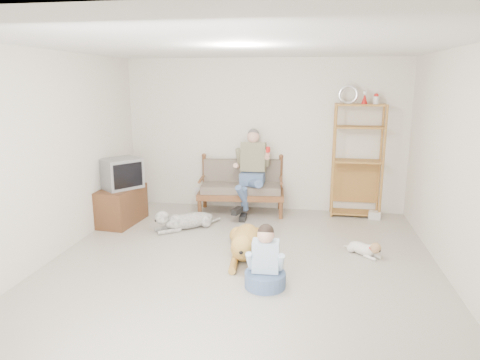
% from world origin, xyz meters
% --- Properties ---
extents(floor, '(5.50, 5.50, 0.00)m').
position_xyz_m(floor, '(0.00, 0.00, 0.00)').
color(floor, beige).
rests_on(floor, ground).
extents(ceiling, '(5.50, 5.50, 0.00)m').
position_xyz_m(ceiling, '(0.00, 0.00, 2.70)').
color(ceiling, silver).
rests_on(ceiling, ground).
extents(wall_back, '(5.00, 0.00, 5.00)m').
position_xyz_m(wall_back, '(0.00, 2.75, 1.35)').
color(wall_back, beige).
rests_on(wall_back, ground).
extents(wall_front, '(5.00, 0.00, 5.00)m').
position_xyz_m(wall_front, '(0.00, -2.75, 1.35)').
color(wall_front, beige).
rests_on(wall_front, ground).
extents(wall_left, '(0.00, 5.50, 5.50)m').
position_xyz_m(wall_left, '(-2.50, 0.00, 1.35)').
color(wall_left, beige).
rests_on(wall_left, ground).
extents(wall_right, '(0.00, 5.50, 5.50)m').
position_xyz_m(wall_right, '(2.50, 0.00, 1.35)').
color(wall_right, beige).
rests_on(wall_right, ground).
extents(loveseat, '(1.56, 0.83, 0.95)m').
position_xyz_m(loveseat, '(-0.36, 2.44, 0.49)').
color(loveseat, brown).
rests_on(loveseat, ground).
extents(man, '(0.57, 0.81, 1.32)m').
position_xyz_m(man, '(-0.18, 2.24, 0.69)').
color(man, slate).
rests_on(man, loveseat).
extents(etagere, '(0.86, 0.38, 2.25)m').
position_xyz_m(etagere, '(1.63, 2.55, 0.99)').
color(etagere, '#AB7A35').
rests_on(etagere, ground).
extents(book_stack, '(0.23, 0.19, 0.13)m').
position_xyz_m(book_stack, '(1.96, 2.40, 0.06)').
color(book_stack, white).
rests_on(book_stack, ground).
extents(tv_stand, '(0.59, 0.95, 0.60)m').
position_xyz_m(tv_stand, '(-2.23, 1.50, 0.30)').
color(tv_stand, brown).
rests_on(tv_stand, ground).
extents(crt_tv, '(0.73, 0.75, 0.49)m').
position_xyz_m(crt_tv, '(-2.19, 1.52, 0.84)').
color(crt_tv, slate).
rests_on(crt_tv, tv_stand).
extents(wall_outlet, '(0.12, 0.02, 0.08)m').
position_xyz_m(wall_outlet, '(-1.25, 2.73, 0.30)').
color(wall_outlet, silver).
rests_on(wall_outlet, ground).
extents(golden_retriever, '(0.46, 1.56, 0.47)m').
position_xyz_m(golden_retriever, '(0.00, 0.46, 0.19)').
color(golden_retriever, gold).
rests_on(golden_retriever, ground).
extents(shaggy_dog, '(0.94, 0.84, 0.35)m').
position_xyz_m(shaggy_dog, '(-1.13, 1.37, 0.14)').
color(shaggy_dog, white).
rests_on(shaggy_dog, ground).
extents(terrier, '(0.49, 0.47, 0.23)m').
position_xyz_m(terrier, '(1.61, 0.75, 0.10)').
color(terrier, white).
rests_on(terrier, ground).
extents(child, '(0.48, 0.48, 0.75)m').
position_xyz_m(child, '(0.36, -0.35, 0.27)').
color(child, slate).
rests_on(child, ground).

